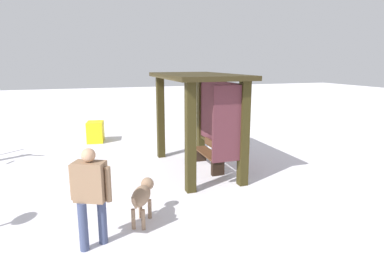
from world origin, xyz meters
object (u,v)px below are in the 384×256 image
(dog, at_px, (142,195))
(bus_shelter, at_px, (204,102))
(bench_left_inside, at_px, (210,156))
(grit_bin, at_px, (95,132))
(person_walking, at_px, (91,190))

(dog, bearing_deg, bus_shelter, 138.79)
(bench_left_inside, distance_m, grit_bin, 4.96)
(person_walking, distance_m, grit_bin, 7.09)
(bus_shelter, relative_size, dog, 3.61)
(bench_left_inside, bearing_deg, bus_shelter, -66.80)
(bench_left_inside, height_order, dog, dog)
(person_walking, distance_m, dog, 1.12)
(bus_shelter, relative_size, person_walking, 2.10)
(person_walking, relative_size, grit_bin, 2.15)
(bench_left_inside, xyz_separation_m, person_walking, (3.02, -3.17, 0.61))
(person_walking, bearing_deg, dog, 122.24)
(bus_shelter, xyz_separation_m, dog, (2.38, -2.08, -1.34))
(dog, xyz_separation_m, grit_bin, (-6.51, -0.58, -0.14))
(dog, bearing_deg, bench_left_inside, 137.12)
(bench_left_inside, relative_size, person_walking, 0.93)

